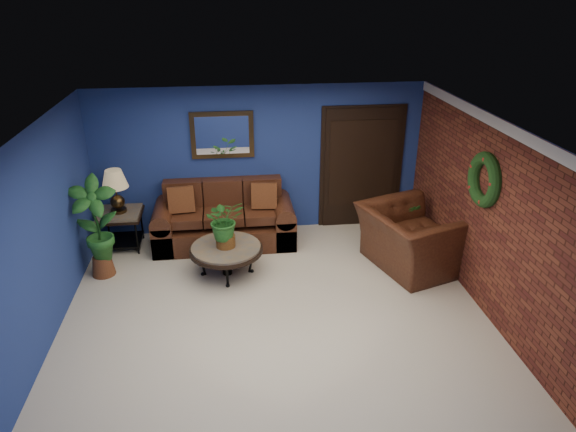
{
  "coord_description": "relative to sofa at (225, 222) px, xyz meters",
  "views": [
    {
      "loc": [
        -0.52,
        -5.7,
        4.0
      ],
      "look_at": [
        0.24,
        0.55,
        1.1
      ],
      "focal_mm": 32.0,
      "sensor_mm": 36.0,
      "label": 1
    }
  ],
  "objects": [
    {
      "name": "end_table",
      "position": [
        -1.66,
        -0.04,
        0.15
      ],
      "size": [
        0.69,
        0.69,
        0.63
      ],
      "color": "#524D48",
      "rests_on": "ground"
    },
    {
      "name": "sofa",
      "position": [
        0.0,
        0.0,
        0.0
      ],
      "size": [
        2.28,
        0.99,
        1.03
      ],
      "color": "#4B2615",
      "rests_on": "ground"
    },
    {
      "name": "armchair",
      "position": [
        2.79,
        -1.19,
        0.13
      ],
      "size": [
        1.62,
        1.74,
        0.92
      ],
      "primitive_type": "imported",
      "rotation": [
        0.0,
        0.0,
        1.89
      ],
      "color": "#4B2615",
      "rests_on": "ground"
    },
    {
      "name": "floor",
      "position": [
        0.64,
        -2.09,
        -0.34
      ],
      "size": [
        5.5,
        5.5,
        0.0
      ],
      "primitive_type": "plane",
      "color": "beige",
      "rests_on": "ground"
    },
    {
      "name": "wreath",
      "position": [
        3.33,
        -2.04,
        1.36
      ],
      "size": [
        0.16,
        0.72,
        0.72
      ],
      "primitive_type": "torus",
      "rotation": [
        0.0,
        1.57,
        0.0
      ],
      "color": "black",
      "rests_on": "wall_right_brick"
    },
    {
      "name": "coffee_table",
      "position": [
        0.02,
        -1.1,
        0.07
      ],
      "size": [
        1.08,
        1.08,
        0.46
      ],
      "rotation": [
        0.0,
        0.0,
        0.22
      ],
      "color": "#524D48",
      "rests_on": "ground"
    },
    {
      "name": "floor_plant",
      "position": [
        2.99,
        -0.57,
        0.05
      ],
      "size": [
        0.41,
        0.36,
        0.77
      ],
      "color": "brown",
      "rests_on": "ground"
    },
    {
      "name": "ceiling",
      "position": [
        0.64,
        -2.09,
        2.16
      ],
      "size": [
        5.5,
        5.0,
        0.02
      ],
      "primitive_type": "cube",
      "color": "white",
      "rests_on": "wall_back"
    },
    {
      "name": "wall_left",
      "position": [
        -2.11,
        -2.09,
        0.91
      ],
      "size": [
        0.04,
        5.0,
        2.5
      ],
      "primitive_type": "cube",
      "color": "navy",
      "rests_on": "ground"
    },
    {
      "name": "wall_back",
      "position": [
        0.64,
        0.41,
        0.91
      ],
      "size": [
        5.5,
        0.04,
        2.5
      ],
      "primitive_type": "cube",
      "color": "navy",
      "rests_on": "ground"
    },
    {
      "name": "crown_molding",
      "position": [
        3.36,
        -2.09,
        2.09
      ],
      "size": [
        0.03,
        5.0,
        0.14
      ],
      "primitive_type": "cube",
      "color": "white",
      "rests_on": "wall_right_brick"
    },
    {
      "name": "closet_door",
      "position": [
        2.39,
        0.38,
        0.71
      ],
      "size": [
        1.44,
        0.06,
        2.18
      ],
      "primitive_type": "cube",
      "color": "black",
      "rests_on": "wall_back"
    },
    {
      "name": "table_lamp",
      "position": [
        -1.66,
        -0.04,
        0.74
      ],
      "size": [
        0.41,
        0.41,
        0.68
      ],
      "color": "#442F17",
      "rests_on": "end_table"
    },
    {
      "name": "wall_mirror",
      "position": [
        0.04,
        0.37,
        1.38
      ],
      "size": [
        1.02,
        0.06,
        0.77
      ],
      "primitive_type": "cube",
      "color": "#442F17",
      "rests_on": "wall_back"
    },
    {
      "name": "wall_right_brick",
      "position": [
        3.39,
        -2.09,
        0.91
      ],
      "size": [
        0.04,
        5.0,
        2.5
      ],
      "primitive_type": "cube",
      "color": "maroon",
      "rests_on": "ground"
    },
    {
      "name": "tall_plant",
      "position": [
        -1.81,
        -0.89,
        0.49
      ],
      "size": [
        0.7,
        0.5,
        1.53
      ],
      "color": "brown",
      "rests_on": "ground"
    },
    {
      "name": "coffee_plant",
      "position": [
        0.02,
        -1.1,
        0.53
      ],
      "size": [
        0.64,
        0.58,
        0.74
      ],
      "color": "brown",
      "rests_on": "coffee_table"
    },
    {
      "name": "side_chair",
      "position": [
        0.75,
        0.03,
        0.16
      ],
      "size": [
        0.38,
        0.38,
        0.88
      ],
      "rotation": [
        0.0,
        0.0,
        -0.02
      ],
      "color": "brown",
      "rests_on": "ground"
    }
  ]
}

